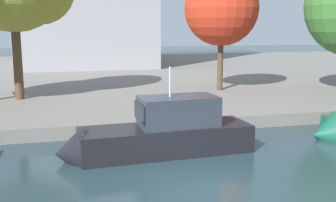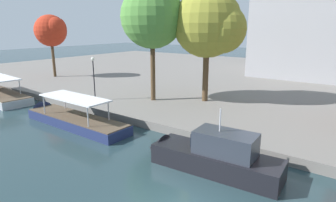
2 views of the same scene
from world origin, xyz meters
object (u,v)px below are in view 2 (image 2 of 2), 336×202
object	(u,v)px
lamp_post	(94,75)
tour_boat_1	(69,120)
motor_yacht_2	(208,158)
tree_1	(211,24)
tree_0	(52,30)
tree_4	(153,18)

from	to	relation	value
lamp_post	tour_boat_1	bearing A→B (deg)	-62.90
lamp_post	motor_yacht_2	bearing A→B (deg)	-18.11
tree_1	tour_boat_1	bearing A→B (deg)	-121.39
motor_yacht_2	lamp_post	size ratio (longest dim) A/B	1.92
motor_yacht_2	tree_0	bearing A→B (deg)	-22.71
tree_4	tree_1	bearing A→B (deg)	33.03
tour_boat_1	tree_4	world-z (taller)	tree_4
tree_4	lamp_post	bearing A→B (deg)	-144.62
tree_0	tree_1	size ratio (longest dim) A/B	0.83
motor_yacht_2	lamp_post	xyz separation A→B (m)	(-16.90, 5.53, 2.72)
tour_boat_1	tree_4	size ratio (longest dim) A/B	1.04
motor_yacht_2	lamp_post	bearing A→B (deg)	-21.35
tree_1	lamp_post	bearing A→B (deg)	-145.74
tree_0	tree_4	size ratio (longest dim) A/B	0.80
lamp_post	tree_1	bearing A→B (deg)	34.26
tour_boat_1	tree_0	size ratio (longest dim) A/B	1.29
tour_boat_1	motor_yacht_2	distance (m)	14.20
motor_yacht_2	tree_4	xyz separation A→B (m)	(-11.64, 9.26, 8.60)
tree_0	tree_1	world-z (taller)	tree_1
tour_boat_1	motor_yacht_2	world-z (taller)	motor_yacht_2
lamp_post	tree_0	size ratio (longest dim) A/B	0.48
lamp_post	tree_4	bearing A→B (deg)	35.38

